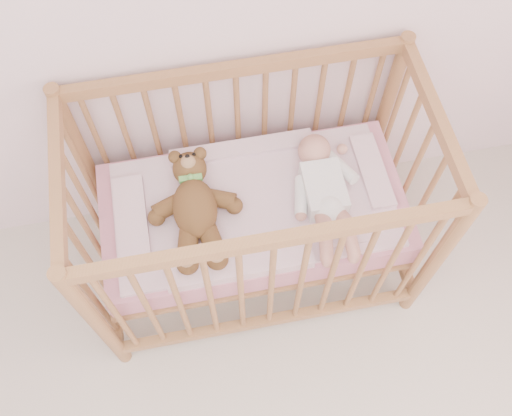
{
  "coord_description": "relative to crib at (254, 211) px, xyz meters",
  "views": [
    {
      "loc": [
        0.14,
        0.54,
        2.55
      ],
      "look_at": [
        0.34,
        1.55,
        0.62
      ],
      "focal_mm": 40.0,
      "sensor_mm": 36.0,
      "label": 1
    }
  ],
  "objects": [
    {
      "name": "blanket",
      "position": [
        0.0,
        0.0,
        0.06
      ],
      "size": [
        1.1,
        0.58,
        0.06
      ],
      "primitive_type": null,
      "color": "#FBADC7",
      "rests_on": "mattress"
    },
    {
      "name": "teddy_bear",
      "position": [
        -0.23,
        -0.02,
        0.15
      ],
      "size": [
        0.39,
        0.55,
        0.15
      ],
      "primitive_type": null,
      "rotation": [
        0.0,
        0.0,
        -0.02
      ],
      "color": "brown",
      "rests_on": "blanket"
    },
    {
      "name": "crib",
      "position": [
        0.0,
        0.0,
        0.0
      ],
      "size": [
        1.36,
        0.76,
        1.0
      ],
      "primitive_type": null,
      "color": "#A97547",
      "rests_on": "floor"
    },
    {
      "name": "mattress",
      "position": [
        0.0,
        0.0,
        -0.01
      ],
      "size": [
        1.22,
        0.62,
        0.13
      ],
      "primitive_type": "cube",
      "color": "pink",
      "rests_on": "crib"
    },
    {
      "name": "baby",
      "position": [
        0.28,
        -0.02,
        0.14
      ],
      "size": [
        0.3,
        0.6,
        0.14
      ],
      "primitive_type": null,
      "rotation": [
        0.0,
        0.0,
        -0.02
      ],
      "color": "white",
      "rests_on": "blanket"
    }
  ]
}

